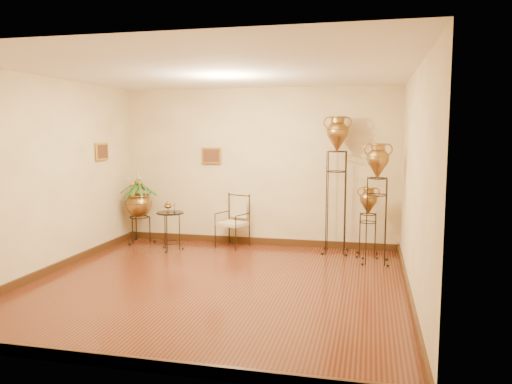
% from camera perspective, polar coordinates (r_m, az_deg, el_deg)
% --- Properties ---
extents(ground, '(5.00, 5.00, 0.00)m').
position_cam_1_polar(ground, '(6.81, -4.59, -10.46)').
color(ground, '#602816').
rests_on(ground, ground).
extents(room_shell, '(5.02, 5.02, 2.81)m').
position_cam_1_polar(room_shell, '(6.52, -4.77, 4.27)').
color(room_shell, beige).
rests_on(room_shell, ground).
extents(amphora_tall, '(0.47, 0.47, 2.31)m').
position_cam_1_polar(amphora_tall, '(8.41, 9.18, 0.99)').
color(amphora_tall, black).
rests_on(amphora_tall, ground).
extents(amphora_mid, '(0.52, 0.52, 1.88)m').
position_cam_1_polar(amphora_mid, '(7.88, 13.62, -1.17)').
color(amphora_mid, black).
rests_on(amphora_mid, ground).
extents(amphora_short, '(0.44, 0.44, 1.16)m').
position_cam_1_polar(amphora_short, '(8.35, 12.66, -3.29)').
color(amphora_short, black).
rests_on(amphora_short, ground).
extents(planter_urn, '(0.86, 0.86, 1.37)m').
position_cam_1_polar(planter_urn, '(9.38, -13.25, -1.03)').
color(planter_urn, black).
rests_on(planter_urn, ground).
extents(armchair, '(0.65, 0.63, 0.92)m').
position_cam_1_polar(armchair, '(8.81, -2.73, -3.37)').
color(armchair, black).
rests_on(armchair, ground).
extents(side_table, '(0.48, 0.48, 0.84)m').
position_cam_1_polar(side_table, '(8.74, -9.75, -4.33)').
color(side_table, black).
rests_on(side_table, ground).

